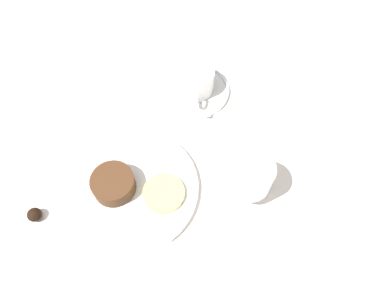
{
  "coord_description": "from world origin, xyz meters",
  "views": [
    {
      "loc": [
        0.28,
        0.07,
        0.66
      ],
      "look_at": [
        -0.07,
        0.09,
        0.04
      ],
      "focal_mm": 35.0,
      "sensor_mm": 36.0,
      "label": 1
    }
  ],
  "objects_px": {
    "wine_glass": "(251,177)",
    "fork": "(134,114)",
    "dessert_cake": "(113,186)",
    "coffee_cup": "(195,79)",
    "dinner_plate": "(132,186)"
  },
  "relations": [
    {
      "from": "wine_glass",
      "to": "fork",
      "type": "distance_m",
      "value": 0.3
    },
    {
      "from": "dessert_cake",
      "to": "fork",
      "type": "bearing_deg",
      "value": 170.74
    },
    {
      "from": "coffee_cup",
      "to": "dessert_cake",
      "type": "height_order",
      "value": "coffee_cup"
    },
    {
      "from": "dinner_plate",
      "to": "coffee_cup",
      "type": "relative_size",
      "value": 2.32
    },
    {
      "from": "dessert_cake",
      "to": "dinner_plate",
      "type": "bearing_deg",
      "value": 105.31
    },
    {
      "from": "fork",
      "to": "dinner_plate",
      "type": "bearing_deg",
      "value": 0.64
    },
    {
      "from": "coffee_cup",
      "to": "wine_glass",
      "type": "height_order",
      "value": "wine_glass"
    },
    {
      "from": "dinner_plate",
      "to": "coffee_cup",
      "type": "distance_m",
      "value": 0.26
    },
    {
      "from": "wine_glass",
      "to": "dessert_cake",
      "type": "relative_size",
      "value": 1.3
    },
    {
      "from": "coffee_cup",
      "to": "fork",
      "type": "height_order",
      "value": "coffee_cup"
    },
    {
      "from": "wine_glass",
      "to": "fork",
      "type": "height_order",
      "value": "wine_glass"
    },
    {
      "from": "dinner_plate",
      "to": "wine_glass",
      "type": "relative_size",
      "value": 2.43
    },
    {
      "from": "fork",
      "to": "dessert_cake",
      "type": "distance_m",
      "value": 0.18
    },
    {
      "from": "dinner_plate",
      "to": "wine_glass",
      "type": "distance_m",
      "value": 0.23
    },
    {
      "from": "coffee_cup",
      "to": "wine_glass",
      "type": "distance_m",
      "value": 0.26
    }
  ]
}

